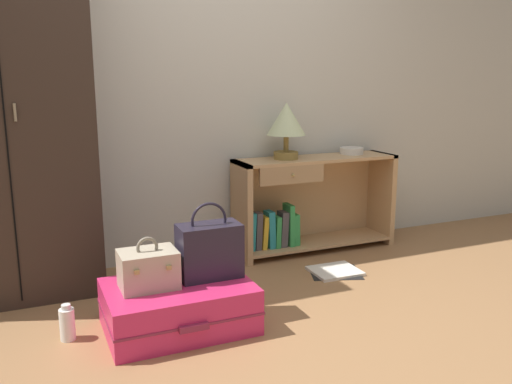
{
  "coord_description": "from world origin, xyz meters",
  "views": [
    {
      "loc": [
        -1.05,
        -2.02,
        1.24
      ],
      "look_at": [
        0.23,
        0.9,
        0.55
      ],
      "focal_mm": 37.95,
      "sensor_mm": 36.0,
      "label": 1
    }
  ],
  "objects_px": {
    "train_case": "(148,269)",
    "handbag": "(209,250)",
    "open_book_on_floor": "(335,271)",
    "bowl": "(352,151)",
    "bookshelf": "(307,204)",
    "bottle": "(67,324)",
    "suitcase_large": "(179,306)",
    "table_lamp": "(286,122)",
    "wardrobe": "(5,110)"
  },
  "relations": [
    {
      "from": "wardrobe",
      "to": "train_case",
      "type": "bearing_deg",
      "value": -52.62
    },
    {
      "from": "handbag",
      "to": "open_book_on_floor",
      "type": "relative_size",
      "value": 1.0
    },
    {
      "from": "bowl",
      "to": "open_book_on_floor",
      "type": "xyz_separation_m",
      "value": [
        -0.44,
        -0.52,
        -0.69
      ]
    },
    {
      "from": "train_case",
      "to": "open_book_on_floor",
      "type": "xyz_separation_m",
      "value": [
        1.27,
        0.33,
        -0.32
      ]
    },
    {
      "from": "bookshelf",
      "to": "table_lamp",
      "type": "relative_size",
      "value": 3.07
    },
    {
      "from": "bowl",
      "to": "bottle",
      "type": "distance_m",
      "value": 2.31
    },
    {
      "from": "bowl",
      "to": "handbag",
      "type": "bearing_deg",
      "value": -148.81
    },
    {
      "from": "train_case",
      "to": "handbag",
      "type": "relative_size",
      "value": 0.7
    },
    {
      "from": "bookshelf",
      "to": "handbag",
      "type": "xyz_separation_m",
      "value": [
        -1.01,
        -0.82,
        0.04
      ]
    },
    {
      "from": "bookshelf",
      "to": "handbag",
      "type": "bearing_deg",
      "value": -140.98
    },
    {
      "from": "wardrobe",
      "to": "train_case",
      "type": "height_order",
      "value": "wardrobe"
    },
    {
      "from": "bowl",
      "to": "open_book_on_floor",
      "type": "height_order",
      "value": "bowl"
    },
    {
      "from": "bottle",
      "to": "suitcase_large",
      "type": "bearing_deg",
      "value": -9.91
    },
    {
      "from": "wardrobe",
      "to": "suitcase_large",
      "type": "relative_size",
      "value": 2.94
    },
    {
      "from": "bookshelf",
      "to": "table_lamp",
      "type": "xyz_separation_m",
      "value": [
        -0.17,
        -0.0,
        0.59
      ]
    },
    {
      "from": "suitcase_large",
      "to": "open_book_on_floor",
      "type": "bearing_deg",
      "value": 17.48
    },
    {
      "from": "suitcase_large",
      "to": "open_book_on_floor",
      "type": "relative_size",
      "value": 1.84
    },
    {
      "from": "wardrobe",
      "to": "bottle",
      "type": "relative_size",
      "value": 11.82
    },
    {
      "from": "train_case",
      "to": "bottle",
      "type": "bearing_deg",
      "value": 169.71
    },
    {
      "from": "bookshelf",
      "to": "train_case",
      "type": "xyz_separation_m",
      "value": [
        -1.33,
        -0.83,
        -0.01
      ]
    },
    {
      "from": "table_lamp",
      "to": "handbag",
      "type": "xyz_separation_m",
      "value": [
        -0.84,
        -0.82,
        -0.55
      ]
    },
    {
      "from": "bowl",
      "to": "train_case",
      "type": "height_order",
      "value": "bowl"
    },
    {
      "from": "wardrobe",
      "to": "bookshelf",
      "type": "xyz_separation_m",
      "value": [
        1.9,
        0.08,
        -0.72
      ]
    },
    {
      "from": "wardrobe",
      "to": "open_book_on_floor",
      "type": "height_order",
      "value": "wardrobe"
    },
    {
      "from": "bookshelf",
      "to": "train_case",
      "type": "bearing_deg",
      "value": -147.89
    },
    {
      "from": "wardrobe",
      "to": "suitcase_large",
      "type": "height_order",
      "value": "wardrobe"
    },
    {
      "from": "wardrobe",
      "to": "bottle",
      "type": "xyz_separation_m",
      "value": [
        0.19,
        -0.69,
        -0.97
      ]
    },
    {
      "from": "handbag",
      "to": "bottle",
      "type": "bearing_deg",
      "value": 175.46
    },
    {
      "from": "table_lamp",
      "to": "train_case",
      "type": "distance_m",
      "value": 1.54
    },
    {
      "from": "train_case",
      "to": "bookshelf",
      "type": "bearing_deg",
      "value": 32.11
    },
    {
      "from": "wardrobe",
      "to": "bookshelf",
      "type": "distance_m",
      "value": 2.04
    },
    {
      "from": "open_book_on_floor",
      "to": "bookshelf",
      "type": "bearing_deg",
      "value": 82.99
    },
    {
      "from": "wardrobe",
      "to": "table_lamp",
      "type": "relative_size",
      "value": 5.48
    },
    {
      "from": "table_lamp",
      "to": "suitcase_large",
      "type": "relative_size",
      "value": 0.54
    },
    {
      "from": "train_case",
      "to": "open_book_on_floor",
      "type": "bearing_deg",
      "value": 14.75
    },
    {
      "from": "table_lamp",
      "to": "handbag",
      "type": "distance_m",
      "value": 1.29
    },
    {
      "from": "handbag",
      "to": "open_book_on_floor",
      "type": "height_order",
      "value": "handbag"
    },
    {
      "from": "suitcase_large",
      "to": "train_case",
      "type": "xyz_separation_m",
      "value": [
        -0.14,
        0.02,
        0.21
      ]
    },
    {
      "from": "bookshelf",
      "to": "suitcase_large",
      "type": "height_order",
      "value": "bookshelf"
    },
    {
      "from": "table_lamp",
      "to": "wardrobe",
      "type": "bearing_deg",
      "value": -177.56
    },
    {
      "from": "bookshelf",
      "to": "handbag",
      "type": "height_order",
      "value": "bookshelf"
    },
    {
      "from": "bowl",
      "to": "suitcase_large",
      "type": "bearing_deg",
      "value": -150.78
    },
    {
      "from": "wardrobe",
      "to": "table_lamp",
      "type": "xyz_separation_m",
      "value": [
        1.73,
        0.07,
        -0.13
      ]
    },
    {
      "from": "suitcase_large",
      "to": "train_case",
      "type": "bearing_deg",
      "value": 171.14
    },
    {
      "from": "table_lamp",
      "to": "open_book_on_floor",
      "type": "distance_m",
      "value": 1.05
    },
    {
      "from": "bookshelf",
      "to": "bottle",
      "type": "bearing_deg",
      "value": -155.94
    },
    {
      "from": "wardrobe",
      "to": "handbag",
      "type": "distance_m",
      "value": 1.35
    },
    {
      "from": "wardrobe",
      "to": "open_book_on_floor",
      "type": "xyz_separation_m",
      "value": [
        1.84,
        -0.42,
        -1.05
      ]
    },
    {
      "from": "bookshelf",
      "to": "suitcase_large",
      "type": "relative_size",
      "value": 1.64
    },
    {
      "from": "bottle",
      "to": "open_book_on_floor",
      "type": "height_order",
      "value": "bottle"
    }
  ]
}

